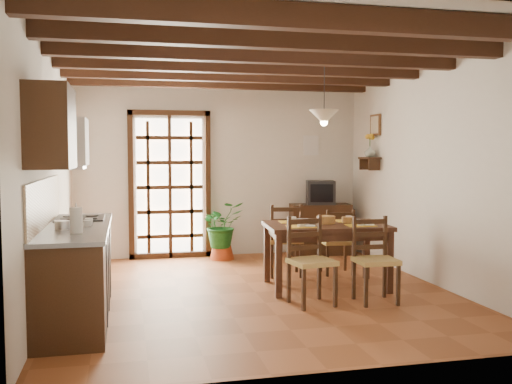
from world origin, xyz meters
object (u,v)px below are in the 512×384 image
object	(u,v)px
chair_far_left	(285,253)
chair_near_left	(311,277)
pendant_lamp	(324,116)
crt_tv	(321,192)
chair_far_right	(337,253)
potted_plant	(222,222)
dining_table	(326,232)
chair_near_right	(375,276)
kitchen_counter	(76,270)
sideboard	(320,229)

from	to	relation	value
chair_far_left	chair_near_left	bearing A→B (deg)	93.17
pendant_lamp	crt_tv	bearing A→B (deg)	71.50
chair_far_left	chair_far_right	xyz separation A→B (m)	(0.71, -0.06, -0.02)
chair_far_right	potted_plant	bearing A→B (deg)	-42.30
chair_near_left	dining_table	bearing A→B (deg)	49.75
chair_far_right	dining_table	bearing A→B (deg)	63.36
dining_table	chair_near_left	bearing A→B (deg)	-116.27
chair_far_right	crt_tv	xyz separation A→B (m)	(0.28, 1.48, 0.72)
chair_far_left	crt_tv	xyz separation A→B (m)	(1.00, 1.42, 0.70)
chair_near_left	chair_far_right	distance (m)	1.63
crt_tv	chair_near_right	bearing A→B (deg)	-84.14
kitchen_counter	potted_plant	world-z (taller)	potted_plant
chair_far_left	crt_tv	distance (m)	1.87
kitchen_counter	sideboard	xyz separation A→B (m)	(3.53, 2.83, -0.07)
kitchen_counter	sideboard	distance (m)	4.52
crt_tv	chair_near_left	bearing A→B (deg)	-97.56
sideboard	pendant_lamp	distance (m)	2.76
chair_far_right	potted_plant	world-z (taller)	potted_plant
chair_near_right	chair_far_left	distance (m)	1.63
chair_far_right	chair_far_left	bearing A→B (deg)	-0.51
dining_table	chair_far_left	distance (m)	0.90
chair_far_left	chair_far_right	world-z (taller)	chair_far_left
chair_far_left	chair_far_right	distance (m)	0.72
dining_table	chair_near_right	xyz separation A→B (m)	(0.30, -0.76, -0.39)
chair_far_left	pendant_lamp	bearing A→B (deg)	122.32
crt_tv	potted_plant	bearing A→B (deg)	-163.47
kitchen_counter	chair_near_right	size ratio (longest dim) A/B	2.42
crt_tv	pendant_lamp	distance (m)	2.45
pendant_lamp	potted_plant	bearing A→B (deg)	114.79
chair_far_right	pendant_lamp	size ratio (longest dim) A/B	1.05
dining_table	pendant_lamp	distance (m)	1.40
chair_near_left	potted_plant	bearing A→B (deg)	90.74
kitchen_counter	crt_tv	size ratio (longest dim) A/B	4.32
chair_near_left	sideboard	world-z (taller)	chair_near_left
chair_near_right	chair_far_right	distance (m)	1.46
chair_near_left	sideboard	size ratio (longest dim) A/B	1.00
sideboard	potted_plant	distance (m)	1.63
chair_far_left	sideboard	bearing A→B (deg)	-117.11
chair_near_left	pendant_lamp	distance (m)	2.00
kitchen_counter	potted_plant	xyz separation A→B (m)	(1.92, 2.74, 0.10)
chair_far_right	pendant_lamp	xyz separation A→B (m)	(-0.41, -0.60, 1.80)
dining_table	pendant_lamp	bearing A→B (deg)	94.50
dining_table	chair_near_right	world-z (taller)	chair_near_right
kitchen_counter	potted_plant	bearing A→B (deg)	54.99
pendant_lamp	dining_table	bearing A→B (deg)	-90.00
chair_far_right	sideboard	xyz separation A→B (m)	(0.28, 1.48, 0.13)
kitchen_counter	dining_table	size ratio (longest dim) A/B	1.50
crt_tv	pendant_lamp	xyz separation A→B (m)	(-0.70, -2.08, 1.08)
chair_near_right	sideboard	distance (m)	2.97
chair_far_left	pendant_lamp	world-z (taller)	pendant_lamp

